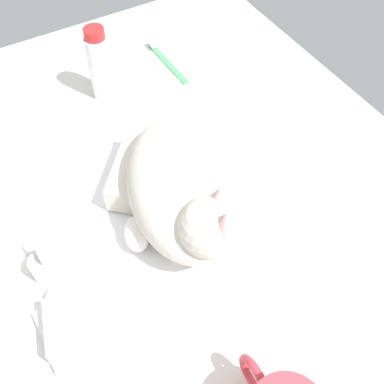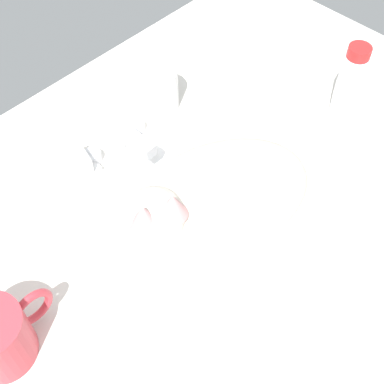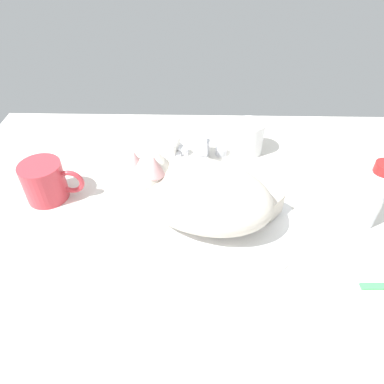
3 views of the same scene
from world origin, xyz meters
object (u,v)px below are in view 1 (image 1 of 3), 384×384
object	(u,v)px
cat	(185,188)
toothbrush	(166,59)
toothpaste_bottle	(100,66)
rinse_cup	(6,208)
faucet	(53,261)
soap_bar	(66,326)

from	to	relation	value
cat	toothbrush	distance (cm)	38.38
cat	toothpaste_bottle	bearing A→B (deg)	-0.81
toothpaste_bottle	toothbrush	distance (cm)	16.12
rinse_cup	toothpaste_bottle	size ratio (longest dim) A/B	0.55
cat	toothbrush	size ratio (longest dim) A/B	2.12
faucet	toothpaste_bottle	size ratio (longest dim) A/B	0.86
rinse_cup	soap_bar	bearing A→B (deg)	-176.93
faucet	toothpaste_bottle	world-z (taller)	toothpaste_bottle
faucet	toothpaste_bottle	bearing A→B (deg)	-33.93
soap_bar	cat	bearing A→B (deg)	-68.52
faucet	toothpaste_bottle	xyz separation A→B (cm)	(30.80, -20.72, 3.91)
toothbrush	faucet	bearing A→B (deg)	133.87
faucet	cat	distance (cm)	20.68
faucet	cat	world-z (taller)	cat
rinse_cup	toothpaste_bottle	bearing A→B (deg)	-50.07
rinse_cup	faucet	bearing A→B (deg)	-165.09
cat	toothpaste_bottle	size ratio (longest dim) A/B	2.20
rinse_cup	toothbrush	world-z (taller)	rinse_cup
cat	toothbrush	xyz separation A→B (cm)	(34.77, -15.05, -6.12)
toothpaste_bottle	toothbrush	size ratio (longest dim) A/B	0.96
soap_bar	toothpaste_bottle	xyz separation A→B (cm)	(40.30, -22.55, 4.07)
rinse_cup	toothbrush	distance (cm)	44.75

